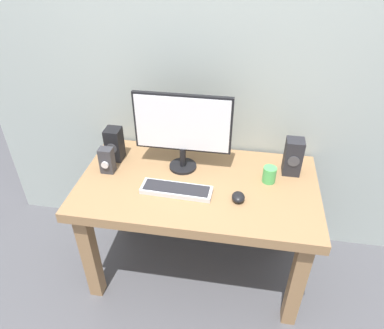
# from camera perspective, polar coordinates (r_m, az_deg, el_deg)

# --- Properties ---
(ground_plane) EXTENTS (6.00, 6.00, 0.00)m
(ground_plane) POSITION_cam_1_polar(r_m,az_deg,el_deg) (2.52, 0.76, -15.98)
(ground_plane) COLOR #4C4C51
(wall_back) EXTENTS (2.94, 0.04, 3.00)m
(wall_back) POSITION_cam_1_polar(r_m,az_deg,el_deg) (2.04, 3.02, 22.05)
(wall_back) COLOR #9EA8A3
(wall_back) RESTS_ON ground_plane
(desk) EXTENTS (1.34, 0.75, 0.73)m
(desk) POSITION_cam_1_polar(r_m,az_deg,el_deg) (2.07, 0.90, -5.21)
(desk) COLOR #936D47
(desk) RESTS_ON ground_plane
(monitor) EXTENTS (0.55, 0.16, 0.46)m
(monitor) POSITION_cam_1_polar(r_m,az_deg,el_deg) (1.99, -1.53, 5.98)
(monitor) COLOR black
(monitor) RESTS_ON desk
(keyboard_primary) EXTENTS (0.39, 0.13, 0.03)m
(keyboard_primary) POSITION_cam_1_polar(r_m,az_deg,el_deg) (1.93, -2.51, -4.08)
(keyboard_primary) COLOR silver
(keyboard_primary) RESTS_ON desk
(mouse) EXTENTS (0.08, 0.09, 0.04)m
(mouse) POSITION_cam_1_polar(r_m,az_deg,el_deg) (1.89, 7.43, -5.20)
(mouse) COLOR black
(mouse) RESTS_ON desk
(speaker_right) EXTENTS (0.10, 0.10, 0.22)m
(speaker_right) POSITION_cam_1_polar(r_m,az_deg,el_deg) (2.10, 15.90, 1.21)
(speaker_right) COLOR #232328
(speaker_right) RESTS_ON desk
(speaker_left) EXTENTS (0.09, 0.10, 0.21)m
(speaker_left) POSITION_cam_1_polar(r_m,az_deg,el_deg) (2.19, -12.34, 3.22)
(speaker_left) COLOR black
(speaker_left) RESTS_ON desk
(audio_controller) EXTENTS (0.08, 0.07, 0.16)m
(audio_controller) POSITION_cam_1_polar(r_m,az_deg,el_deg) (2.10, -13.49, 0.65)
(audio_controller) COLOR #333338
(audio_controller) RESTS_ON desk
(coffee_mug) EXTENTS (0.07, 0.07, 0.09)m
(coffee_mug) POSITION_cam_1_polar(r_m,az_deg,el_deg) (2.03, 12.30, -1.59)
(coffee_mug) COLOR #4CB259
(coffee_mug) RESTS_ON desk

